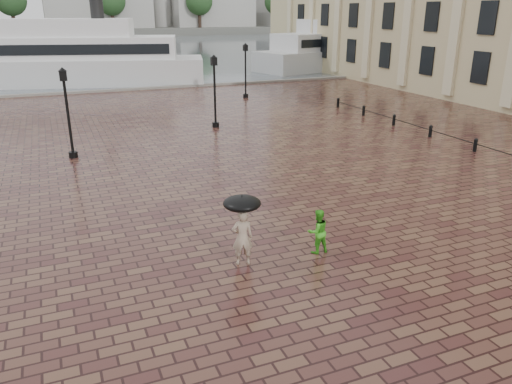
{
  "coord_description": "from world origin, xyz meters",
  "views": [
    {
      "loc": [
        -6.75,
        -16.46,
        7.17
      ],
      "look_at": [
        -0.74,
        -1.91,
        1.4
      ],
      "focal_mm": 35.0,
      "sensor_mm": 36.0,
      "label": 1
    }
  ],
  "objects_px": {
    "adult_pedestrian": "(242,238)",
    "ferry_far": "(342,48)",
    "ferry_near": "(69,58)",
    "street_lamps": "(134,87)",
    "child_pedestrian": "(318,231)"
  },
  "relations": [
    {
      "from": "child_pedestrian",
      "to": "ferry_far",
      "type": "bearing_deg",
      "value": -124.51
    },
    {
      "from": "street_lamps",
      "to": "ferry_near",
      "type": "height_order",
      "value": "ferry_near"
    },
    {
      "from": "ferry_near",
      "to": "ferry_far",
      "type": "xyz_separation_m",
      "value": [
        33.88,
        3.44,
        -0.12
      ]
    },
    {
      "from": "child_pedestrian",
      "to": "ferry_far",
      "type": "height_order",
      "value": "ferry_far"
    },
    {
      "from": "street_lamps",
      "to": "adult_pedestrian",
      "type": "distance_m",
      "value": 21.56
    },
    {
      "from": "child_pedestrian",
      "to": "street_lamps",
      "type": "bearing_deg",
      "value": -87.15
    },
    {
      "from": "ferry_near",
      "to": "child_pedestrian",
      "type": "bearing_deg",
      "value": -68.77
    },
    {
      "from": "ferry_near",
      "to": "ferry_far",
      "type": "height_order",
      "value": "ferry_near"
    },
    {
      "from": "adult_pedestrian",
      "to": "ferry_far",
      "type": "xyz_separation_m",
      "value": [
        31.53,
        45.7,
        1.62
      ]
    },
    {
      "from": "ferry_far",
      "to": "child_pedestrian",
      "type": "bearing_deg",
      "value": -137.03
    },
    {
      "from": "street_lamps",
      "to": "ferry_far",
      "type": "distance_m",
      "value": 39.32
    },
    {
      "from": "adult_pedestrian",
      "to": "ferry_far",
      "type": "bearing_deg",
      "value": -110.28
    },
    {
      "from": "street_lamps",
      "to": "child_pedestrian",
      "type": "distance_m",
      "value": 21.83
    },
    {
      "from": "street_lamps",
      "to": "child_pedestrian",
      "type": "xyz_separation_m",
      "value": [
        1.89,
        -21.69,
        -1.61
      ]
    },
    {
      "from": "adult_pedestrian",
      "to": "ferry_near",
      "type": "distance_m",
      "value": 42.36
    }
  ]
}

